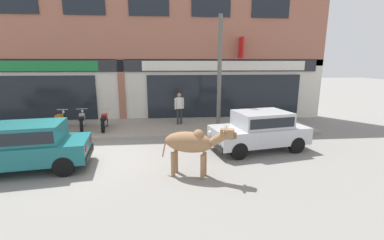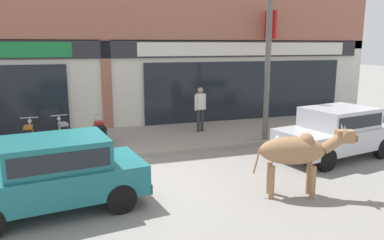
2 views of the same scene
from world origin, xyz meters
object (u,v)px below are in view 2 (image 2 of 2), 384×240
object	(u,v)px
car_1	(54,171)
motorcycle_0	(28,137)
motorcycle_2	(100,132)
cow	(297,151)
car_2	(337,130)
utility_pole	(268,63)
pedestrian	(200,105)
motorcycle_1	(65,133)

from	to	relation	value
car_1	motorcycle_0	xyz separation A→B (m)	(-0.86, 4.32, -0.28)
motorcycle_0	motorcycle_2	xyz separation A→B (m)	(2.08, -0.00, 0.00)
motorcycle_2	cow	bearing A→B (deg)	-54.85
car_2	utility_pole	world-z (taller)	utility_pole
pedestrian	car_2	bearing A→B (deg)	-53.02
car_2	motorcycle_0	world-z (taller)	car_2
motorcycle_1	cow	bearing A→B (deg)	-48.56
car_2	motorcycle_1	bearing A→B (deg)	156.33
motorcycle_0	motorcycle_2	size ratio (longest dim) A/B	1.00
car_2	motorcycle_1	world-z (taller)	car_2
car_2	pedestrian	world-z (taller)	pedestrian
car_2	car_1	bearing A→B (deg)	-171.04
car_1	car_2	xyz separation A→B (m)	(7.62, 1.20, 0.00)
car_1	motorcycle_0	distance (m)	4.41
motorcycle_1	car_1	bearing A→B (deg)	-92.10
cow	car_2	bearing A→B (deg)	37.41
utility_pole	car_2	bearing A→B (deg)	-60.30
motorcycle_0	motorcycle_2	bearing A→B (deg)	-0.01
pedestrian	car_1	bearing A→B (deg)	-134.01
motorcycle_2	pedestrian	size ratio (longest dim) A/B	1.13
car_2	motorcycle_1	distance (m)	8.14
car_1	motorcycle_0	bearing A→B (deg)	101.24
cow	car_2	size ratio (longest dim) A/B	0.54
cow	motorcycle_1	world-z (taller)	cow
car_1	utility_pole	world-z (taller)	utility_pole
car_1	motorcycle_1	xyz separation A→B (m)	(0.16, 4.47, -0.28)
motorcycle_1	motorcycle_2	world-z (taller)	same
car_2	pedestrian	size ratio (longest dim) A/B	2.38
motorcycle_1	motorcycle_2	distance (m)	1.07
cow	car_1	xyz separation A→B (m)	(-4.89, 0.89, -0.19)
cow	motorcycle_2	world-z (taller)	cow
pedestrian	utility_pole	size ratio (longest dim) A/B	0.32
motorcycle_2	utility_pole	distance (m)	5.75
car_1	motorcycle_1	world-z (taller)	car_1
motorcycle_0	car_2	bearing A→B (deg)	-20.21
motorcycle_0	motorcycle_1	world-z (taller)	same
motorcycle_1	pedestrian	distance (m)	4.69
motorcycle_1	motorcycle_2	xyz separation A→B (m)	(1.06, -0.15, 0.00)
cow	utility_pole	world-z (taller)	utility_pole
pedestrian	motorcycle_1	bearing A→B (deg)	-173.95
cow	motorcycle_0	xyz separation A→B (m)	(-5.75, 5.21, -0.47)
cow	motorcycle_2	size ratio (longest dim) A/B	1.14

